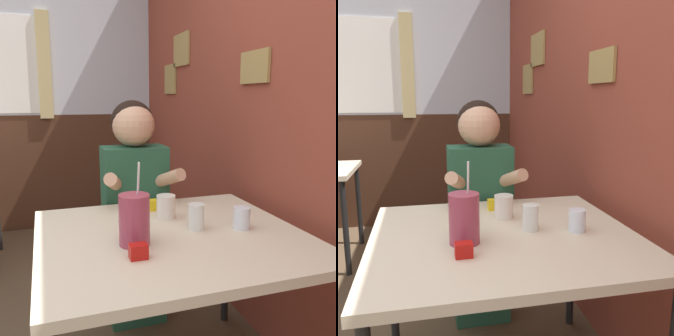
# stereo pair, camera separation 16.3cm
# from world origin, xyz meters

# --- Properties ---
(brick_wall_right) EXTENTS (0.08, 4.67, 2.70)m
(brick_wall_right) POSITION_xyz_m (1.31, 1.33, 1.35)
(brick_wall_right) COLOR brown
(brick_wall_right) RESTS_ON ground_plane
(back_wall) EXTENTS (5.55, 0.09, 2.70)m
(back_wall) POSITION_xyz_m (-0.01, 2.69, 1.36)
(back_wall) COLOR silver
(back_wall) RESTS_ON ground_plane
(main_table) EXTENTS (1.03, 0.95, 0.74)m
(main_table) POSITION_xyz_m (0.69, 0.27, 0.68)
(main_table) COLOR beige
(main_table) RESTS_ON ground_plane
(person_seated) EXTENTS (0.42, 0.42, 1.25)m
(person_seated) POSITION_xyz_m (0.69, 0.88, 0.68)
(person_seated) COLOR #235138
(person_seated) RESTS_ON ground_plane
(cocktail_pitcher) EXTENTS (0.11, 0.11, 0.31)m
(cocktail_pitcher) POSITION_xyz_m (0.52, 0.20, 0.83)
(cocktail_pitcher) COLOR #99384C
(cocktail_pitcher) RESTS_ON main_table
(glass_near_pitcher) EXTENTS (0.07, 0.07, 0.09)m
(glass_near_pitcher) POSITION_xyz_m (0.98, 0.23, 0.78)
(glass_near_pitcher) COLOR silver
(glass_near_pitcher) RESTS_ON main_table
(glass_center) EXTENTS (0.06, 0.06, 0.11)m
(glass_center) POSITION_xyz_m (0.80, 0.28, 0.79)
(glass_center) COLOR silver
(glass_center) RESTS_ON main_table
(glass_far_side) EXTENTS (0.08, 0.08, 0.10)m
(glass_far_side) POSITION_xyz_m (0.73, 0.45, 0.79)
(glass_far_side) COLOR silver
(glass_far_side) RESTS_ON main_table
(condiment_ketchup) EXTENTS (0.06, 0.04, 0.05)m
(condiment_ketchup) POSITION_xyz_m (0.51, 0.08, 0.76)
(condiment_ketchup) COLOR #B7140F
(condiment_ketchup) RESTS_ON main_table
(condiment_mustard) EXTENTS (0.06, 0.04, 0.05)m
(condiment_mustard) POSITION_xyz_m (0.71, 0.59, 0.76)
(condiment_mustard) COLOR yellow
(condiment_mustard) RESTS_ON main_table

